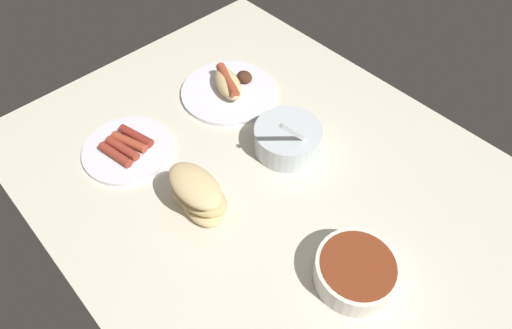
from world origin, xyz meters
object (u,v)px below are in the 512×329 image
Objects in this scene: bread_stack at (198,194)px; plate_sausages at (127,148)px; plate_hotdog_assembled at (229,88)px; bowl_chili at (356,271)px; bowl_coleslaw at (288,138)px.

bread_stack is 24.89cm from plate_sausages.
plate_hotdog_assembled is 57.63cm from bowl_chili.
bowl_coleslaw is (23.89, -2.59, 1.77)cm from plate_hotdog_assembled.
plate_hotdog_assembled reaches higher than plate_sausages.
bowl_coleslaw is 1.02× the size of bowl_chili.
bowl_chili is (31.26, -14.07, -0.40)cm from bowl_coleslaw.
bread_stack is (23.48, -28.12, 3.72)cm from plate_hotdog_assembled.
plate_hotdog_assembled is at bearing 173.81° from bowl_coleslaw.
bowl_coleslaw is (0.40, 25.53, -1.95)cm from bread_stack.
bowl_coleslaw reaches higher than bread_stack.
bowl_coleslaw reaches higher than plate_sausages.
bread_stack is at bearing -90.91° from bowl_coleslaw.
bowl_chili is (55.15, -16.66, 1.37)cm from plate_hotdog_assembled.
plate_hotdog_assembled is 30.62cm from plate_sausages.
bowl_chili is at bearing -16.81° from plate_hotdog_assembled.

